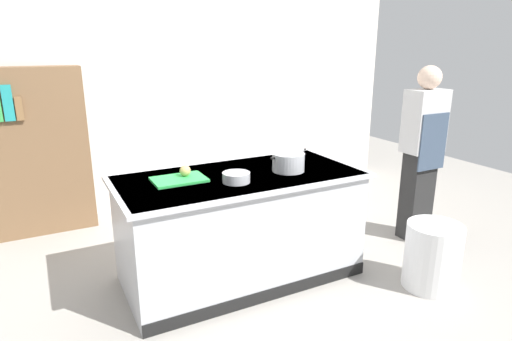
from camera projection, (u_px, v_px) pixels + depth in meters
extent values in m
plane|color=#9E9991|center=(241.00, 275.00, 3.71)|extent=(10.00, 10.00, 0.00)
cube|color=silver|center=(163.00, 80.00, 5.07)|extent=(6.40, 0.12, 3.00)
cube|color=#B7BABF|center=(240.00, 227.00, 3.58)|extent=(1.90, 0.90, 0.90)
cube|color=#B7BABF|center=(240.00, 177.00, 3.46)|extent=(1.98, 0.98, 0.03)
cube|color=black|center=(266.00, 296.00, 3.31)|extent=(1.90, 0.01, 0.10)
cube|color=green|center=(179.00, 180.00, 3.30)|extent=(0.40, 0.28, 0.02)
sphere|color=tan|center=(185.00, 171.00, 3.34)|extent=(0.09, 0.09, 0.09)
cylinder|color=#B7BABF|center=(288.00, 162.00, 3.54)|extent=(0.26, 0.26, 0.15)
cube|color=black|center=(273.00, 158.00, 3.46)|extent=(0.04, 0.02, 0.01)
cube|color=black|center=(304.00, 154.00, 3.59)|extent=(0.04, 0.02, 0.01)
cylinder|color=#99999E|center=(294.00, 154.00, 3.90)|extent=(0.18, 0.18, 0.10)
cube|color=black|center=(284.00, 152.00, 3.85)|extent=(0.04, 0.02, 0.01)
cube|color=black|center=(304.00, 149.00, 3.94)|extent=(0.04, 0.02, 0.01)
cylinder|color=#B7BABF|center=(236.00, 177.00, 3.26)|extent=(0.21, 0.21, 0.08)
cylinder|color=white|center=(432.00, 256.00, 3.46)|extent=(0.44, 0.44, 0.54)
cube|color=#242424|center=(417.00, 195.00, 4.32)|extent=(0.28, 0.20, 0.90)
cube|color=silver|center=(425.00, 121.00, 4.11)|extent=(0.38, 0.24, 0.60)
sphere|color=beige|center=(430.00, 77.00, 4.00)|extent=(0.22, 0.22, 0.22)
cube|color=#38475B|center=(433.00, 142.00, 4.06)|extent=(0.34, 0.02, 0.54)
cube|color=brown|center=(31.00, 153.00, 4.34)|extent=(1.10, 0.28, 1.70)
cube|color=teal|center=(8.00, 103.00, 4.00)|extent=(0.09, 0.03, 0.34)
cube|color=brown|center=(19.00, 109.00, 4.06)|extent=(0.06, 0.03, 0.22)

